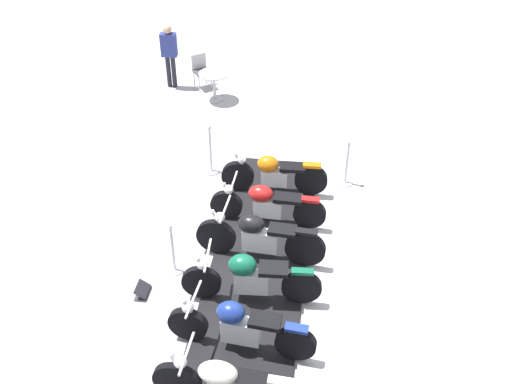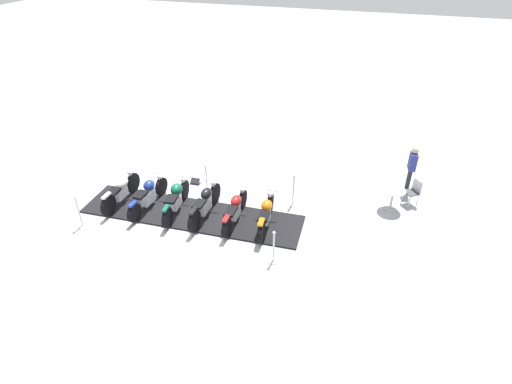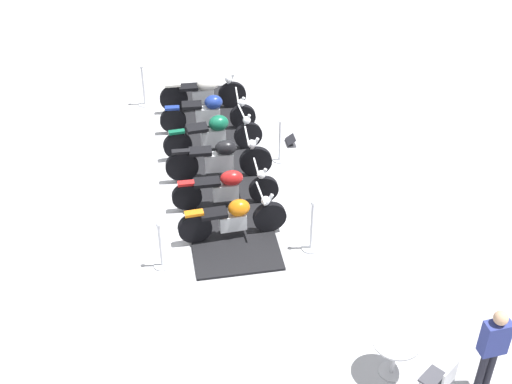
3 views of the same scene
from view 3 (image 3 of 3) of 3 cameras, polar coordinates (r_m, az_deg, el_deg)
name	(u,v)px [view 3 (image 3 of 3)]	position (r m, az deg, el deg)	size (l,w,h in m)	color
ground_plane	(217,166)	(16.14, -3.10, 2.02)	(80.00, 80.00, 0.00)	#B2B2B7
display_platform	(217,165)	(16.12, -3.11, 2.10)	(7.09, 1.65, 0.05)	black
motorcycle_copper	(234,218)	(13.91, -1.75, -2.02)	(2.12, 0.70, 0.96)	black
motorcycle_maroon	(227,187)	(14.67, -2.30, 0.36)	(2.18, 0.62, 0.90)	black
motorcycle_black	(220,159)	(15.43, -2.81, 2.63)	(2.28, 0.74, 1.03)	black
motorcycle_forest	(215,133)	(16.24, -3.25, 4.61)	(2.25, 0.74, 0.95)	black
motorcycle_navy	(209,113)	(17.08, -3.69, 6.23)	(2.25, 0.73, 0.91)	black
motorcycle_cream	(204,92)	(17.92, -4.07, 7.85)	(2.12, 0.68, 1.00)	black
stanchion_left_front	(161,252)	(13.50, -7.47, -4.70)	(0.32, 0.32, 1.04)	silver
stanchion_right_mid	(280,146)	(16.11, 1.87, 3.62)	(0.29, 0.29, 1.06)	silver
stanchion_left_rear	(144,92)	(18.44, -8.79, 7.77)	(0.33, 0.33, 1.09)	silver
stanchion_right_front	(311,234)	(13.79, 4.36, -3.32)	(0.35, 0.35, 1.13)	silver
info_placard	(291,142)	(16.86, 2.73, 3.96)	(0.22, 0.37, 0.19)	#333338
cafe_table	(395,349)	(11.70, 10.88, -12.00)	(0.75, 0.75, 0.74)	#B7B7BC
cafe_chair_near_table	(441,380)	(11.50, 14.29, -14.11)	(0.56, 0.56, 0.88)	#B7B7BC
bystander_person	(493,345)	(11.49, 18.10, -11.33)	(0.43, 0.27, 1.70)	#23232D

